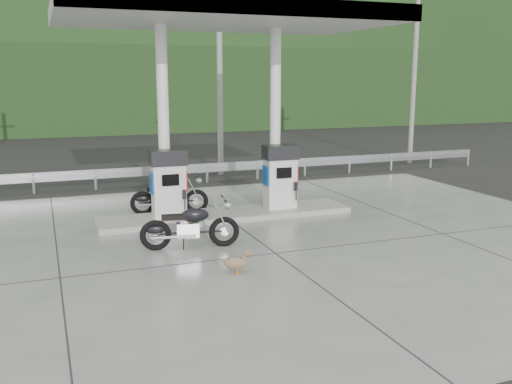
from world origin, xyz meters
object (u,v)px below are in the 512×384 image
object	(u,v)px
gas_pump_right	(280,177)
motorcycle_right	(190,227)
gas_pump_left	(168,184)
motorcycle_left	(169,197)
duck	(235,263)

from	to	relation	value
gas_pump_right	motorcycle_right	world-z (taller)	gas_pump_right
gas_pump_left	motorcycle_left	bearing A→B (deg)	77.25
motorcycle_right	duck	xyz separation A→B (m)	(0.41, -1.97, -0.29)
motorcycle_left	motorcycle_right	distance (m)	3.48
motorcycle_right	gas_pump_left	bearing A→B (deg)	98.18
motorcycle_right	duck	world-z (taller)	motorcycle_right
gas_pump_left	duck	distance (m)	4.52
gas_pump_left	duck	bearing A→B (deg)	-85.37
gas_pump_left	motorcycle_right	xyz separation A→B (m)	(-0.05, -2.46, -0.55)
gas_pump_right	duck	distance (m)	5.33
gas_pump_left	motorcycle_left	size ratio (longest dim) A/B	0.88
gas_pump_right	duck	size ratio (longest dim) A/B	3.21
motorcycle_left	motorcycle_right	bearing A→B (deg)	-84.34
motorcycle_right	gas_pump_right	bearing A→B (deg)	46.40
gas_pump_right	motorcycle_left	xyz separation A→B (m)	(-2.97, 1.01, -0.56)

